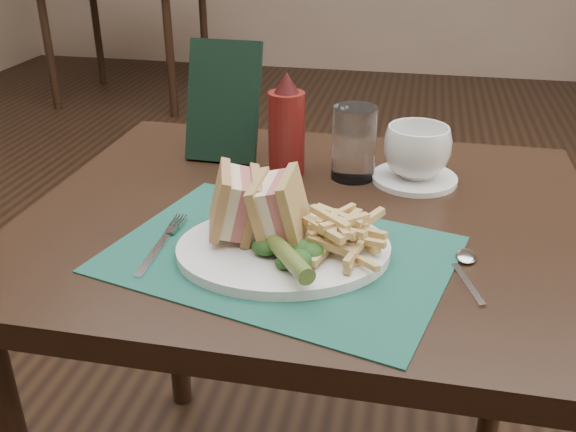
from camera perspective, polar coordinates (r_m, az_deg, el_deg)
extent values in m
plane|color=black|center=(1.86, 4.37, -13.74)|extent=(7.00, 7.00, 0.00)
plane|color=gray|center=(5.06, 9.91, 12.44)|extent=(6.00, 0.00, 6.00)
cube|color=#195042|center=(0.91, -0.68, -3.40)|extent=(0.53, 0.43, 0.00)
cylinder|color=#4C6024|center=(0.83, -0.03, -3.56)|extent=(0.09, 0.11, 0.03)
cylinder|color=white|center=(1.16, 11.16, 3.30)|extent=(0.15, 0.15, 0.01)
imported|color=white|center=(1.14, 11.38, 5.64)|extent=(0.14, 0.14, 0.09)
cylinder|color=silver|center=(1.14, 5.88, 6.48)|extent=(0.10, 0.10, 0.13)
cube|color=black|center=(1.22, -5.76, 10.09)|extent=(0.14, 0.09, 0.22)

